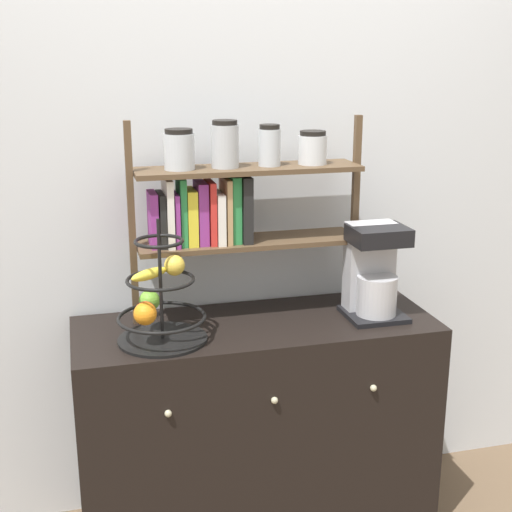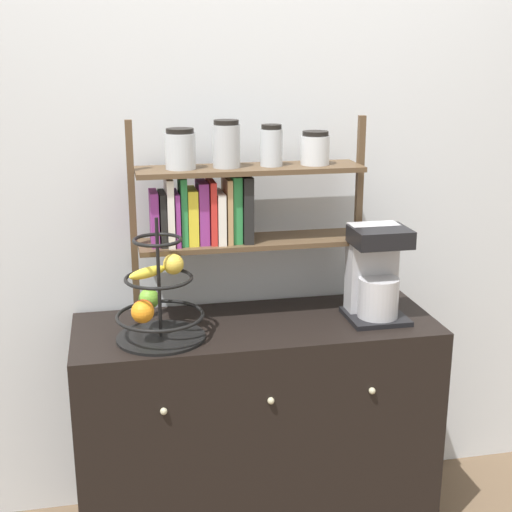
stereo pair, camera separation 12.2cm
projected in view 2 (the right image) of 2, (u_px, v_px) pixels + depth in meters
wall_back at (241, 182)px, 2.70m from camera, size 7.00×0.05×2.60m
sideboard at (256, 427)px, 2.68m from camera, size 1.30×0.49×0.83m
coffee_maker at (375, 274)px, 2.57m from camera, size 0.21×0.21×0.34m
fruit_stand at (157, 302)px, 2.39m from camera, size 0.30×0.30×0.42m
shelf_hutch at (227, 195)px, 2.53m from camera, size 0.85×0.20×0.72m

